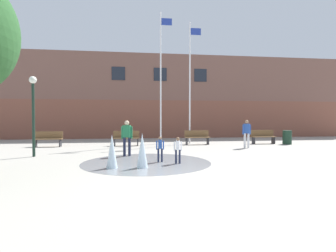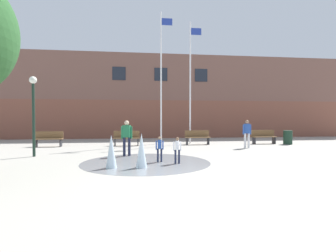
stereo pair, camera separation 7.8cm
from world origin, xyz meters
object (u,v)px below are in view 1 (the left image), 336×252
(park_bench_under_right_flagpole, at_px, (197,137))
(flagpole_left, at_px, (161,74))
(flagpole_right, at_px, (190,79))
(trash_can, at_px, (287,137))
(park_bench_left_of_flagpoles, at_px, (48,139))
(adult_near_bench, at_px, (247,132))
(lamp_post_left_lane, at_px, (33,104))
(child_running, at_px, (160,147))
(park_bench_under_left_flagpole, at_px, (126,138))
(adult_in_red, at_px, (127,135))
(child_with_pink_shirt, at_px, (178,148))
(park_bench_near_trashcan, at_px, (263,137))

(park_bench_under_right_flagpole, xyz_separation_m, flagpole_left, (-2.25, 0.80, 4.12))
(flagpole_right, height_order, trash_can, flagpole_right)
(trash_can, bearing_deg, park_bench_left_of_flagpoles, 178.17)
(adult_near_bench, height_order, trash_can, adult_near_bench)
(adult_near_bench, relative_size, lamp_post_left_lane, 0.45)
(park_bench_under_right_flagpole, relative_size, child_running, 1.62)
(park_bench_under_left_flagpole, xyz_separation_m, park_bench_under_right_flagpole, (4.53, 0.13, 0.00))
(park_bench_under_left_flagpole, relative_size, flagpole_right, 0.20)
(flagpole_left, height_order, flagpole_right, flagpole_left)
(child_running, relative_size, adult_in_red, 0.62)
(adult_near_bench, bearing_deg, adult_in_red, -128.03)
(park_bench_under_left_flagpole, relative_size, park_bench_under_right_flagpole, 1.00)
(adult_in_red, relative_size, adult_near_bench, 1.00)
(park_bench_left_of_flagpoles, relative_size, child_running, 1.62)
(park_bench_under_left_flagpole, distance_m, flagpole_right, 5.79)
(park_bench_under_left_flagpole, distance_m, child_with_pink_shirt, 7.11)
(adult_in_red, distance_m, adult_near_bench, 7.06)
(child_with_pink_shirt, relative_size, flagpole_left, 0.11)
(park_bench_near_trashcan, distance_m, adult_near_bench, 3.23)
(child_running, bearing_deg, park_bench_under_right_flagpole, -25.83)
(child_running, xyz_separation_m, adult_in_red, (-1.31, 1.82, 0.35))
(child_with_pink_shirt, distance_m, flagpole_left, 8.71)
(adult_in_red, bearing_deg, adult_near_bench, -143.51)
(flagpole_left, bearing_deg, park_bench_under_right_flagpole, -19.45)
(park_bench_under_left_flagpole, bearing_deg, child_with_pink_shirt, -73.06)
(park_bench_under_left_flagpole, xyz_separation_m, lamp_post_left_lane, (-3.92, -4.20, 1.86))
(flagpole_left, bearing_deg, park_bench_left_of_flagpoles, -172.03)
(park_bench_under_left_flagpole, xyz_separation_m, trash_can, (10.39, -0.51, -0.03))
(park_bench_under_right_flagpole, height_order, trash_can, park_bench_under_right_flagpole)
(park_bench_under_left_flagpole, bearing_deg, lamp_post_left_lane, -133.04)
(park_bench_under_right_flagpole, xyz_separation_m, park_bench_near_trashcan, (4.50, -0.06, 0.00))
(park_bench_under_right_flagpole, height_order, adult_near_bench, adult_near_bench)
(park_bench_under_right_flagpole, distance_m, child_running, 7.18)
(child_with_pink_shirt, xyz_separation_m, adult_near_bench, (4.75, 4.56, 0.35))
(park_bench_under_left_flagpole, height_order, adult_in_red, adult_in_red)
(adult_in_red, bearing_deg, park_bench_under_left_flagpole, -70.55)
(park_bench_under_right_flagpole, height_order, flagpole_right, flagpole_right)
(adult_in_red, distance_m, flagpole_left, 6.91)
(child_with_pink_shirt, distance_m, adult_in_red, 3.00)
(lamp_post_left_lane, bearing_deg, child_running, -21.91)
(park_bench_under_right_flagpole, bearing_deg, park_bench_near_trashcan, -0.78)
(adult_in_red, distance_m, lamp_post_left_lane, 4.31)
(park_bench_near_trashcan, height_order, trash_can, park_bench_near_trashcan)
(park_bench_under_right_flagpole, distance_m, lamp_post_left_lane, 9.67)
(park_bench_under_right_flagpole, xyz_separation_m, child_running, (-3.07, -6.49, 0.10))
(park_bench_near_trashcan, relative_size, trash_can, 1.78)
(park_bench_under_left_flagpole, height_order, child_running, child_running)
(park_bench_left_of_flagpoles, distance_m, adult_in_red, 6.54)
(park_bench_near_trashcan, xyz_separation_m, trash_can, (1.37, -0.58, -0.03))
(park_bench_left_of_flagpoles, relative_size, flagpole_left, 0.18)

